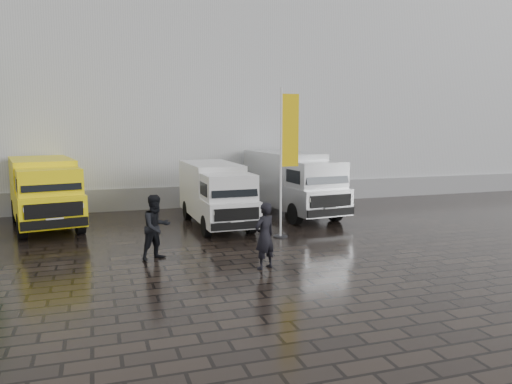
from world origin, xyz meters
TOP-DOWN VIEW (x-y plane):
  - ground at (0.00, 0.00)m, footprint 120.00×120.00m
  - exhibition_hall at (2.00, 16.00)m, footprint 44.00×16.00m
  - hall_plinth at (2.00, 7.95)m, footprint 44.00×0.15m
  - van_yellow at (-7.74, 5.14)m, footprint 3.09×5.83m
  - van_white at (-1.56, 3.44)m, footprint 1.90×5.46m
  - van_silver at (2.10, 4.70)m, footprint 2.58×6.28m
  - flagpole at (0.29, 0.90)m, footprint 0.88×0.50m
  - wheelie_bin at (4.33, 7.57)m, footprint 0.72×0.72m
  - person_front at (-1.65, -2.51)m, footprint 0.78×0.67m
  - person_tent at (-4.30, -0.65)m, footprint 1.14×1.05m

SIDE VIEW (x-z plane):
  - ground at x=0.00m, z-range 0.00..0.00m
  - hall_plinth at x=2.00m, z-range 0.00..1.00m
  - wheelie_bin at x=4.33m, z-range 0.00..1.01m
  - person_front at x=-1.65m, z-range 0.00..1.81m
  - person_tent at x=-4.30m, z-range 0.00..1.88m
  - van_white at x=-1.56m, z-range 0.00..2.35m
  - van_yellow at x=-7.74m, z-range 0.00..2.56m
  - van_silver at x=2.10m, z-range 0.00..2.65m
  - flagpole at x=0.29m, z-range 0.30..5.39m
  - exhibition_hall at x=2.00m, z-range 0.00..12.00m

